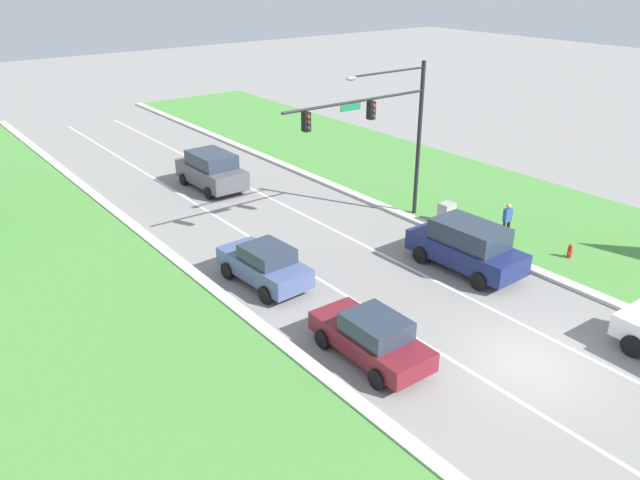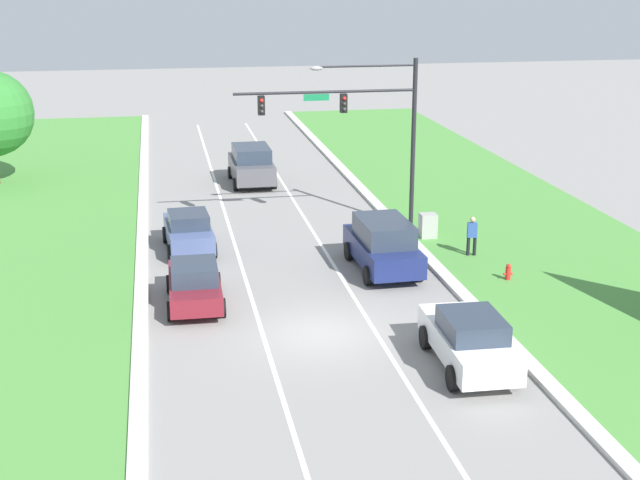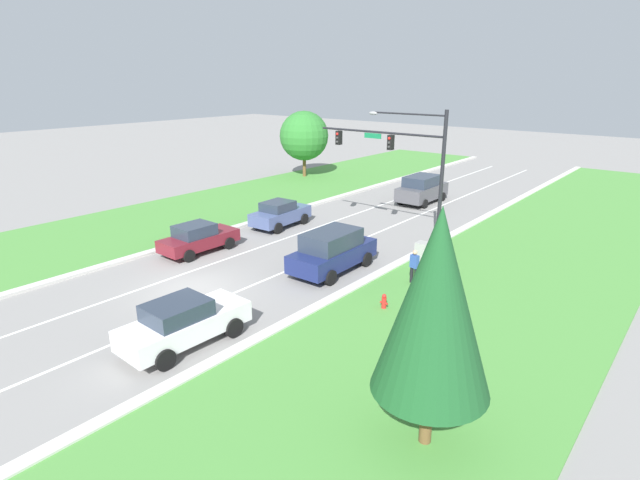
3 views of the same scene
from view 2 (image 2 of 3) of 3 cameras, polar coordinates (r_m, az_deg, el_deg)
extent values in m
plane|color=gray|center=(28.70, -0.03, -6.02)|extent=(160.00, 160.00, 0.00)
cube|color=beige|center=(30.13, 10.64, -5.02)|extent=(0.50, 90.00, 0.15)
cube|color=beige|center=(28.28, -11.43, -6.58)|extent=(0.50, 90.00, 0.15)
cube|color=#4C8E3D|center=(32.34, 19.39, -4.24)|extent=(10.00, 90.00, 0.08)
cube|color=white|center=(28.46, -3.62, -6.26)|extent=(0.14, 81.00, 0.01)
cube|color=white|center=(29.05, 3.48, -5.75)|extent=(0.14, 81.00, 0.01)
cylinder|color=black|center=(39.62, 5.98, 6.08)|extent=(0.20, 0.20, 7.54)
cylinder|color=black|center=(38.31, 0.36, 9.45)|extent=(7.87, 0.12, 0.12)
cube|color=#147042|center=(38.27, -0.23, 9.11)|extent=(1.10, 0.04, 0.28)
cylinder|color=black|center=(38.56, 3.00, 11.06)|extent=(4.33, 0.09, 0.09)
ellipsoid|color=gray|center=(38.12, -0.23, 10.94)|extent=(0.56, 0.28, 0.20)
cube|color=black|center=(38.53, 1.52, 8.74)|extent=(0.28, 0.32, 0.80)
sphere|color=red|center=(38.34, 1.57, 9.05)|extent=(0.16, 0.16, 0.16)
sphere|color=#2D2D2D|center=(38.37, 1.57, 8.71)|extent=(0.16, 0.16, 0.16)
sphere|color=#2D2D2D|center=(38.40, 1.57, 8.36)|extent=(0.16, 0.16, 0.16)
cube|color=black|center=(37.97, -3.78, 8.59)|extent=(0.28, 0.32, 0.80)
sphere|color=red|center=(37.76, -3.76, 8.90)|extent=(0.16, 0.16, 0.16)
sphere|color=#2D2D2D|center=(37.80, -3.75, 8.55)|extent=(0.16, 0.16, 0.16)
sphere|color=#2D2D2D|center=(37.83, -3.74, 8.20)|extent=(0.16, 0.16, 0.16)
cube|color=#475684|center=(37.19, -8.41, 0.43)|extent=(1.98, 4.27, 0.76)
cube|color=#283342|center=(36.77, -8.42, 1.31)|extent=(1.68, 1.97, 0.56)
cylinder|color=black|center=(38.61, -7.31, 0.51)|extent=(0.28, 0.70, 0.69)
cylinder|color=black|center=(38.48, -9.85, 0.34)|extent=(0.28, 0.70, 0.69)
cylinder|color=black|center=(36.15, -6.84, -0.63)|extent=(0.28, 0.70, 0.69)
cylinder|color=black|center=(36.00, -9.55, -0.82)|extent=(0.28, 0.70, 0.69)
cube|color=navy|center=(34.40, 4.03, -0.68)|extent=(2.11, 4.94, 0.86)
cube|color=#283342|center=(34.04, 4.12, 0.61)|extent=(1.86, 2.98, 0.83)
cylinder|color=black|center=(36.18, 4.86, -0.51)|extent=(0.26, 0.74, 0.73)
cylinder|color=black|center=(35.69, 1.85, -0.71)|extent=(0.26, 0.74, 0.73)
cylinder|color=black|center=(33.43, 6.33, -2.05)|extent=(0.26, 0.74, 0.73)
cylinder|color=black|center=(32.90, 3.09, -2.29)|extent=(0.26, 0.74, 0.73)
cube|color=#4C4C51|center=(48.46, -4.41, 4.58)|extent=(2.13, 4.74, 0.98)
cube|color=#283342|center=(48.16, -4.41, 5.56)|extent=(1.90, 2.85, 0.75)
cylinder|color=black|center=(50.10, -3.44, 4.44)|extent=(0.25, 0.67, 0.66)
cylinder|color=black|center=(49.88, -5.76, 4.33)|extent=(0.25, 0.67, 0.66)
cylinder|color=black|center=(47.28, -2.95, 3.68)|extent=(0.25, 0.67, 0.66)
cylinder|color=black|center=(47.04, -5.41, 3.56)|extent=(0.25, 0.67, 0.66)
cube|color=maroon|center=(31.20, -8.03, -2.98)|extent=(1.78, 4.34, 0.65)
cube|color=#283342|center=(30.74, -8.06, -2.03)|extent=(1.58, 1.96, 0.62)
cylinder|color=black|center=(32.60, -6.60, -2.64)|extent=(0.25, 0.66, 0.66)
cylinder|color=black|center=(32.56, -9.59, -2.79)|extent=(0.25, 0.66, 0.66)
cylinder|color=black|center=(30.09, -6.29, -4.34)|extent=(0.25, 0.66, 0.66)
cylinder|color=black|center=(30.05, -9.53, -4.51)|extent=(0.25, 0.66, 0.66)
cube|color=white|center=(26.54, 9.47, -6.51)|extent=(1.93, 4.68, 0.76)
cube|color=#283342|center=(26.04, 9.73, -5.39)|extent=(1.68, 2.13, 0.59)
cylinder|color=black|center=(28.20, 10.25, -5.93)|extent=(0.26, 0.74, 0.74)
cylinder|color=black|center=(27.70, 6.77, -6.20)|extent=(0.26, 0.74, 0.74)
cylinder|color=black|center=(25.75, 12.30, -8.36)|extent=(0.26, 0.74, 0.74)
cylinder|color=black|center=(25.20, 8.51, -8.73)|extent=(0.26, 0.74, 0.74)
cube|color=#9E9E99|center=(38.63, 6.92, 0.87)|extent=(0.70, 0.60, 1.13)
cylinder|color=black|center=(36.49, 9.46, -0.45)|extent=(0.14, 0.14, 0.84)
cylinder|color=black|center=(36.53, 9.86, -0.45)|extent=(0.14, 0.14, 0.84)
cube|color=#2D4C99|center=(36.30, 9.72, 0.63)|extent=(0.41, 0.29, 0.60)
sphere|color=tan|center=(36.18, 9.75, 1.30)|extent=(0.22, 0.22, 0.22)
cylinder|color=red|center=(33.97, 11.94, -2.18)|extent=(0.20, 0.20, 0.55)
sphere|color=red|center=(33.86, 11.97, -1.64)|extent=(0.18, 0.18, 0.18)
cylinder|color=red|center=(33.92, 11.76, -2.15)|extent=(0.10, 0.09, 0.09)
cylinder|color=red|center=(34.01, 12.13, -2.12)|extent=(0.10, 0.09, 0.09)
camera|label=1|loc=(19.94, -43.70, 13.70)|focal=35.00mm
camera|label=3|loc=(26.18, 48.41, 6.61)|focal=28.00mm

